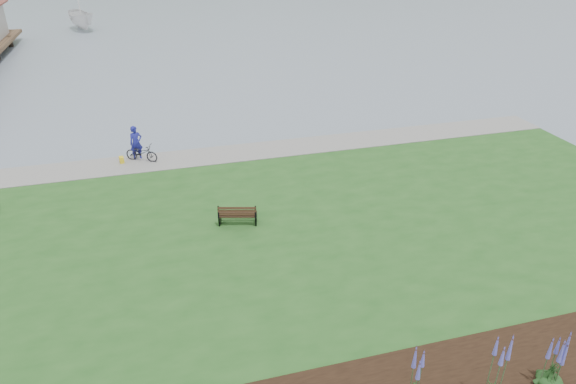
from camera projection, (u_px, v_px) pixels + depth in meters
name	position (u px, v px, depth m)	size (l,w,h in m)	color
ground	(274.00, 229.00, 20.10)	(600.00, 600.00, 0.00)	slate
lawn	(288.00, 253.00, 18.29)	(34.00, 20.00, 0.40)	#21511C
shoreline_path	(240.00, 153.00, 25.80)	(34.00, 2.20, 0.03)	gray
park_bench	(237.00, 214.00, 19.43)	(1.54, 0.94, 0.89)	black
person	(136.00, 140.00, 24.68)	(0.72, 0.50, 1.98)	navy
bicycle_a	(141.00, 153.00, 24.72)	(1.64, 0.57, 0.86)	black
sailboat	(84.00, 30.00, 58.26)	(9.77, 9.95, 25.76)	silver
pannier	(122.00, 160.00, 24.62)	(0.20, 0.31, 0.33)	yellow
echium_0	(496.00, 377.00, 11.80)	(0.62, 0.62, 2.35)	#163A15
echium_1	(555.00, 362.00, 12.39)	(0.62, 0.62, 1.79)	#163A15
echium_4	(415.00, 381.00, 11.83)	(0.62, 0.62, 2.11)	#163A15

